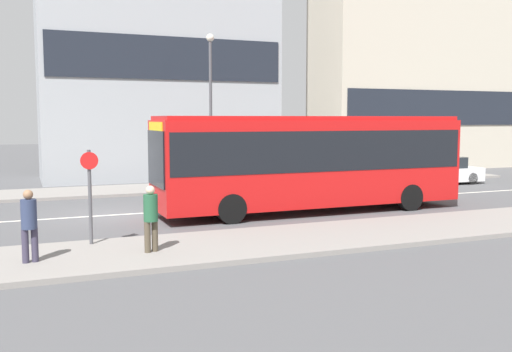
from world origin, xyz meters
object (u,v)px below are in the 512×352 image
(city_bus, at_px, (311,157))
(pedestrian_near_stop, at_px, (29,222))
(parked_car_0, at_px, (359,175))
(pedestrian_down_pavement, at_px, (151,215))
(street_lamp, at_px, (211,95))
(parked_car_1, at_px, (441,171))
(bus_stop_sign, at_px, (90,189))

(city_bus, distance_m, pedestrian_near_stop, 10.48)
(pedestrian_near_stop, bearing_deg, parked_car_0, 24.36)
(parked_car_0, xyz_separation_m, pedestrian_down_pavement, (-11.97, -9.68, 0.37))
(city_bus, height_order, street_lamp, street_lamp)
(pedestrian_near_stop, distance_m, street_lamp, 14.80)
(pedestrian_near_stop, xyz_separation_m, pedestrian_down_pavement, (2.70, -0.02, -0.02))
(parked_car_1, height_order, pedestrian_near_stop, pedestrian_near_stop)
(bus_stop_sign, bearing_deg, parked_car_1, 24.69)
(pedestrian_down_pavement, bearing_deg, parked_car_1, -168.57)
(parked_car_0, height_order, bus_stop_sign, bus_stop_sign)
(parked_car_1, relative_size, pedestrian_near_stop, 2.53)
(city_bus, distance_m, parked_car_1, 11.53)
(bus_stop_sign, bearing_deg, city_bus, 21.62)
(city_bus, relative_size, pedestrian_near_stop, 6.83)
(street_lamp, bearing_deg, parked_car_1, -10.81)
(pedestrian_down_pavement, distance_m, bus_stop_sign, 1.96)
(city_bus, height_order, parked_car_0, city_bus)
(city_bus, bearing_deg, pedestrian_down_pavement, -151.15)
(city_bus, xyz_separation_m, street_lamp, (-1.34, 7.40, 2.47))
(pedestrian_near_stop, relative_size, bus_stop_sign, 0.68)
(parked_car_1, height_order, pedestrian_down_pavement, pedestrian_down_pavement)
(parked_car_0, bearing_deg, bus_stop_sign, -148.00)
(city_bus, bearing_deg, parked_car_1, 21.49)
(parked_car_1, relative_size, pedestrian_down_pavement, 2.57)
(pedestrian_near_stop, xyz_separation_m, street_lamp, (8.05, 11.95, 3.37))
(pedestrian_down_pavement, height_order, street_lamp, street_lamp)
(parked_car_1, relative_size, bus_stop_sign, 1.71)
(city_bus, xyz_separation_m, parked_car_0, (5.28, 5.11, -1.29))
(city_bus, relative_size, parked_car_1, 2.70)
(city_bus, relative_size, bus_stop_sign, 4.63)
(pedestrian_down_pavement, bearing_deg, parked_car_0, -159.63)
(bus_stop_sign, bearing_deg, pedestrian_down_pavement, -49.07)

